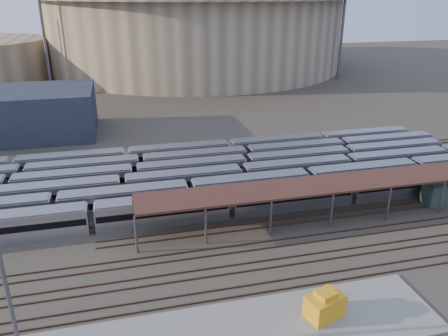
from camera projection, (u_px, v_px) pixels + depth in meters
ground at (204, 249)px, 53.98m from camera, size 420.00×420.00×0.00m
subway_trains at (175, 179)px, 69.76m from camera, size 129.73×23.90×3.60m
inspection_shed at (353, 183)px, 60.59m from camera, size 60.30×6.00×5.30m
empty_tracks at (212, 272)px, 49.45m from camera, size 170.00×9.62×0.18m
stadium at (196, 26)px, 179.35m from camera, size 124.00×124.00×32.50m
floodlight_0 at (42, 22)px, 138.60m from camera, size 4.00×1.00×38.40m
floodlight_2 at (343, 19)px, 151.75m from camera, size 4.00×1.00×38.40m
floodlight_3 at (107, 14)px, 188.03m from camera, size 4.00×1.00×38.40m
yard_light_pole at (1, 263)px, 34.17m from camera, size 0.80×0.36×19.14m
yellow_equipment at (325, 306)px, 42.24m from camera, size 4.18×3.30×2.29m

